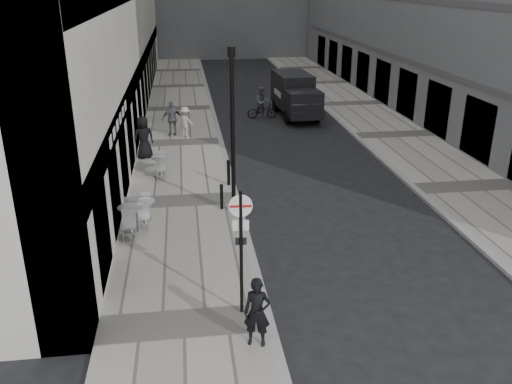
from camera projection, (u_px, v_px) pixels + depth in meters
sidewalk at (181, 143)px, 26.85m from camera, size 4.00×60.00×0.12m
far_sidewalk at (393, 135)px, 28.23m from camera, size 4.00×60.00×0.12m
walking_man at (257, 313)px, 11.73m from camera, size 0.67×0.53×1.61m
sign_post at (241, 237)px, 12.44m from camera, size 0.54×0.10×3.15m
lamppost at (233, 124)px, 17.75m from camera, size 0.25×0.25×5.58m
bollard_near at (229, 173)px, 21.11m from camera, size 0.13×0.13×0.95m
bollard_far at (222, 197)px, 18.92m from camera, size 0.11×0.11×0.86m
panel_van at (295, 93)px, 31.92m from camera, size 2.15×5.29×2.45m
cyclist at (262, 106)px, 31.67m from camera, size 1.71×0.66×1.83m
pedestrian_a at (172, 119)px, 27.60m from camera, size 1.11×0.64×1.79m
pedestrian_b at (185, 122)px, 27.38m from camera, size 1.17×0.99×1.57m
pedestrian_c at (144, 137)px, 24.14m from camera, size 1.09×0.93×1.90m
cafe_table_near at (145, 210)px, 17.84m from camera, size 0.70×1.59×0.90m
cafe_table_mid at (131, 217)px, 17.17m from camera, size 0.78×1.75×1.00m
cafe_table_far at (161, 165)px, 22.17m from camera, size 0.69×1.56×0.89m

